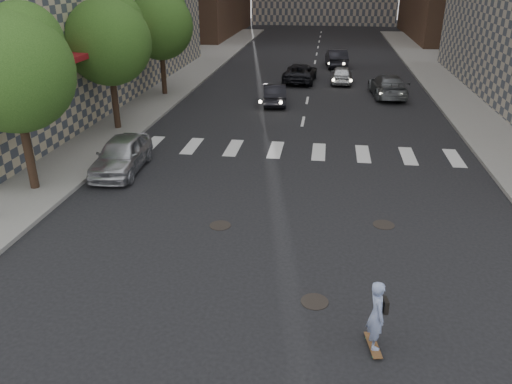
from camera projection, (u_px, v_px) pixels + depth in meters
The scene contains 15 objects.
ground at pixel (277, 248), 14.95m from camera, with size 160.00×160.00×0.00m, color black.
sidewalk_left at pixel (100, 89), 34.89m from camera, with size 13.00×80.00×0.15m, color gray.
tree_a at pixel (15, 66), 17.12m from camera, with size 4.20×4.20×6.60m.
tree_b at pixel (110, 38), 24.36m from camera, with size 4.20×4.20×6.60m.
tree_c at pixel (161, 23), 31.61m from camera, with size 4.20×4.20×6.60m.
manhole_a at pixel (315, 302), 12.52m from camera, with size 0.70×0.70×0.02m, color black.
manhole_b at pixel (220, 225), 16.29m from camera, with size 0.70×0.70×0.02m, color black.
manhole_c at pixel (384, 225), 16.33m from camera, with size 0.70×0.70×0.02m, color black.
skateboarder at pixel (377, 315), 10.64m from camera, with size 0.49×0.89×1.72m.
silver_sedan at pixel (122, 155), 20.47m from camera, with size 1.70×4.24×1.44m, color silver.
traffic_car_a at pixel (275, 94), 31.02m from camera, with size 1.35×3.87×1.27m, color black.
traffic_car_b at pixel (388, 86), 32.85m from camera, with size 2.03×5.00×1.45m, color #585C60.
traffic_car_c at pixel (300, 73), 37.25m from camera, with size 2.22×4.81×1.34m, color black.
traffic_car_d at pixel (342, 74), 36.86m from camera, with size 1.52×3.78×1.29m, color silver.
traffic_car_e at pixel (336, 58), 43.15m from camera, with size 1.60×4.58×1.51m, color black.
Camera 1 is at (1.19, -12.94, 7.60)m, focal length 35.00 mm.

